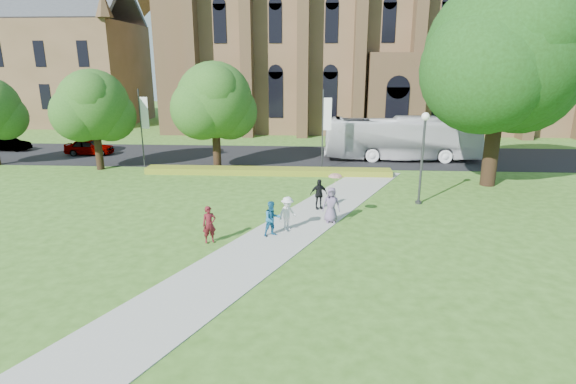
# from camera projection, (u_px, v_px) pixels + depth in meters

# --- Properties ---
(ground) EXTENTS (160.00, 160.00, 0.00)m
(ground) POSITION_uv_depth(u_px,v_px,m) (281.00, 243.00, 20.23)
(ground) COLOR #375E1C
(ground) RESTS_ON ground
(road) EXTENTS (160.00, 10.00, 0.02)m
(road) POSITION_uv_depth(u_px,v_px,m) (298.00, 156.00, 39.43)
(road) COLOR black
(road) RESTS_ON ground
(footpath) EXTENTS (15.58, 28.54, 0.04)m
(footpath) POSITION_uv_depth(u_px,v_px,m) (283.00, 235.00, 21.19)
(footpath) COLOR #B2B2A8
(footpath) RESTS_ON ground
(flower_hedge) EXTENTS (18.00, 1.40, 0.45)m
(flower_hedge) POSITION_uv_depth(u_px,v_px,m) (268.00, 171.00, 32.96)
(flower_hedge) COLOR #AEA122
(flower_hedge) RESTS_ON ground
(cathedral) EXTENTS (52.60, 18.25, 28.00)m
(cathedral) POSITION_uv_depth(u_px,v_px,m) (388.00, 20.00, 54.24)
(cathedral) COLOR brown
(cathedral) RESTS_ON ground
(building_west) EXTENTS (22.00, 14.00, 18.30)m
(building_west) POSITION_uv_depth(u_px,v_px,m) (52.00, 53.00, 60.03)
(building_west) COLOR brown
(building_west) RESTS_ON ground
(streetlamp) EXTENTS (0.44, 0.44, 5.24)m
(streetlamp) POSITION_uv_depth(u_px,v_px,m) (423.00, 147.00, 25.13)
(streetlamp) COLOR #38383D
(streetlamp) RESTS_ON ground
(large_tree) EXTENTS (9.60, 9.60, 13.20)m
(large_tree) POSITION_uv_depth(u_px,v_px,m) (503.00, 55.00, 27.74)
(large_tree) COLOR #332114
(large_tree) RESTS_ON ground
(street_tree_0) EXTENTS (5.20, 5.20, 7.50)m
(street_tree_0) POSITION_uv_depth(u_px,v_px,m) (93.00, 105.00, 33.22)
(street_tree_0) COLOR #332114
(street_tree_0) RESTS_ON ground
(street_tree_1) EXTENTS (5.60, 5.60, 8.05)m
(street_tree_1) POSITION_uv_depth(u_px,v_px,m) (215.00, 100.00, 33.08)
(street_tree_1) COLOR #332114
(street_tree_1) RESTS_ON ground
(banner_pole_0) EXTENTS (0.70, 0.10, 6.00)m
(banner_pole_0) POSITION_uv_depth(u_px,v_px,m) (324.00, 125.00, 33.77)
(banner_pole_0) COLOR #38383D
(banner_pole_0) RESTS_ON ground
(banner_pole_1) EXTENTS (0.70, 0.10, 6.00)m
(banner_pole_1) POSITION_uv_depth(u_px,v_px,m) (142.00, 124.00, 34.60)
(banner_pole_1) COLOR #38383D
(banner_pole_1) RESTS_ON ground
(tour_coach) EXTENTS (12.87, 3.10, 3.58)m
(tour_coach) POSITION_uv_depth(u_px,v_px,m) (401.00, 138.00, 37.56)
(tour_coach) COLOR white
(tour_coach) RESTS_ON road
(car_0) EXTENTS (4.21, 1.90, 1.40)m
(car_0) POSITION_uv_depth(u_px,v_px,m) (89.00, 147.00, 39.83)
(car_0) COLOR gray
(car_0) RESTS_ON road
(car_1) EXTENTS (3.75, 1.31, 1.24)m
(car_1) POSITION_uv_depth(u_px,v_px,m) (9.00, 144.00, 41.77)
(car_1) COLOR gray
(car_1) RESTS_ON road
(pedestrian_0) EXTENTS (0.73, 0.64, 1.69)m
(pedestrian_0) POSITION_uv_depth(u_px,v_px,m) (209.00, 224.00, 20.04)
(pedestrian_0) COLOR #551319
(pedestrian_0) RESTS_ON footpath
(pedestrian_1) EXTENTS (1.02, 0.95, 1.67)m
(pedestrian_1) POSITION_uv_depth(u_px,v_px,m) (272.00, 219.00, 20.81)
(pedestrian_1) COLOR #1B5D88
(pedestrian_1) RESTS_ON footpath
(pedestrian_2) EXTENTS (1.18, 1.21, 1.66)m
(pedestrian_2) POSITION_uv_depth(u_px,v_px,m) (287.00, 213.00, 21.57)
(pedestrian_2) COLOR silver
(pedestrian_2) RESTS_ON footpath
(pedestrian_3) EXTENTS (1.07, 0.72, 1.69)m
(pedestrian_3) POSITION_uv_depth(u_px,v_px,m) (319.00, 194.00, 24.74)
(pedestrian_3) COLOR black
(pedestrian_3) RESTS_ON footpath
(pedestrian_4) EXTENTS (0.91, 0.61, 1.81)m
(pedestrian_4) POSITION_uv_depth(u_px,v_px,m) (331.00, 205.00, 22.63)
(pedestrian_4) COLOR slate
(pedestrian_4) RESTS_ON footpath
(parasol) EXTENTS (0.72, 0.72, 0.62)m
(parasol) POSITION_uv_depth(u_px,v_px,m) (335.00, 181.00, 22.39)
(parasol) COLOR #E9A5B0
(parasol) RESTS_ON pedestrian_4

